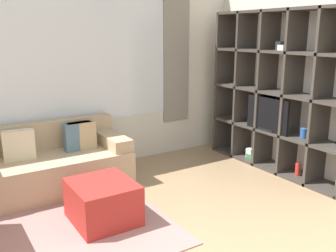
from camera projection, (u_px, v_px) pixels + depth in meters
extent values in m
cube|color=silver|center=(78.00, 69.00, 4.85)|extent=(6.00, 0.07, 2.70)
cube|color=white|center=(79.00, 62.00, 4.79)|extent=(2.64, 0.01, 1.60)
cube|color=gray|center=(176.00, 58.00, 5.55)|extent=(0.44, 0.03, 1.90)
cube|color=silver|center=(308.00, 70.00, 4.75)|extent=(0.07, 4.46, 2.70)
cube|color=gray|center=(30.00, 234.00, 3.44)|extent=(2.50, 1.95, 0.01)
cube|color=silver|center=(289.00, 91.00, 5.00)|extent=(0.02, 2.15, 2.10)
cube|color=#3D3833|center=(322.00, 100.00, 4.37)|extent=(0.39, 0.04, 2.10)
cube|color=#3D3833|center=(292.00, 95.00, 4.73)|extent=(0.39, 0.04, 2.10)
cube|color=#3D3833|center=(267.00, 90.00, 5.08)|extent=(0.39, 0.04, 2.10)
cube|color=#3D3833|center=(244.00, 87.00, 5.43)|extent=(0.39, 0.04, 2.10)
cube|color=#3D3833|center=(225.00, 83.00, 5.78)|extent=(0.39, 0.04, 2.10)
cube|color=#3D3833|center=(273.00, 167.00, 5.15)|extent=(0.39, 2.15, 0.04)
cube|color=#3D3833|center=(276.00, 131.00, 5.03)|extent=(0.39, 2.15, 0.04)
cube|color=#3D3833|center=(279.00, 92.00, 4.90)|extent=(0.39, 2.15, 0.04)
cube|color=#3D3833|center=(282.00, 52.00, 4.77)|extent=(0.39, 2.15, 0.04)
cube|color=#3D3833|center=(285.00, 10.00, 4.65)|extent=(0.39, 2.15, 0.04)
cube|color=black|center=(267.00, 114.00, 4.91)|extent=(0.04, 0.69, 0.45)
cube|color=black|center=(267.00, 130.00, 4.98)|extent=(0.10, 0.24, 0.03)
cube|color=#232328|center=(280.00, 46.00, 4.77)|extent=(0.08, 0.08, 0.11)
cylinder|color=red|center=(298.00, 169.00, 4.78)|extent=(0.07, 0.07, 0.16)
cylinder|color=#2856A8|center=(304.00, 133.00, 4.63)|extent=(0.09, 0.09, 0.12)
cube|color=#388947|center=(252.00, 156.00, 5.46)|extent=(0.12, 0.12, 0.06)
cube|color=white|center=(251.00, 153.00, 5.47)|extent=(0.10, 0.10, 0.13)
cube|color=white|center=(283.00, 48.00, 4.73)|extent=(0.10, 0.10, 0.07)
cube|color=tan|center=(51.00, 173.00, 4.40)|extent=(1.80, 0.85, 0.42)
cube|color=tan|center=(41.00, 136.00, 4.59)|extent=(1.80, 0.18, 0.33)
cube|color=tan|center=(111.00, 140.00, 4.74)|extent=(0.24, 0.79, 0.15)
cube|color=slate|center=(78.00, 136.00, 4.54)|extent=(0.35, 0.14, 0.34)
cube|color=beige|center=(19.00, 145.00, 4.19)|extent=(0.35, 0.16, 0.34)
cube|color=tan|center=(82.00, 136.00, 4.57)|extent=(0.34, 0.12, 0.34)
cube|color=#A82823|center=(103.00, 202.00, 3.65)|extent=(0.58, 0.65, 0.41)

